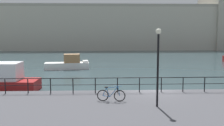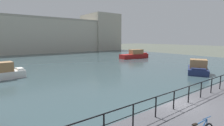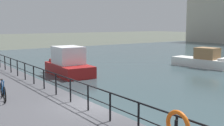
{
  "view_description": "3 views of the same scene",
  "coord_description": "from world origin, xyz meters",
  "px_view_note": "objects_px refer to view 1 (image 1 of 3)",
  "views": [
    {
      "loc": [
        -3.76,
        -19.84,
        5.44
      ],
      "look_at": [
        -2.75,
        3.76,
        2.57
      ],
      "focal_mm": 44.22,
      "sensor_mm": 36.0,
      "label": 1
    },
    {
      "loc": [
        -9.05,
        -5.75,
        4.91
      ],
      "look_at": [
        -0.88,
        5.11,
        2.93
      ],
      "focal_mm": 26.74,
      "sensor_mm": 36.0,
      "label": 2
    },
    {
      "loc": [
        10.2,
        -6.36,
        4.5
      ],
      "look_at": [
        -2.35,
        2.5,
        2.37
      ],
      "focal_mm": 45.26,
      "sensor_mm": 36.0,
      "label": 3
    }
  ],
  "objects_px": {
    "moored_blue_motorboat": "(6,80)",
    "parked_bicycle": "(111,95)",
    "moored_white_yacht": "(69,64)",
    "quay_lamp_post": "(158,57)",
    "harbor_building": "(135,27)"
  },
  "relations": [
    {
      "from": "harbor_building",
      "to": "moored_white_yacht",
      "type": "distance_m",
      "value": 42.73
    },
    {
      "from": "quay_lamp_post",
      "to": "harbor_building",
      "type": "bearing_deg",
      "value": 84.09
    },
    {
      "from": "moored_blue_motorboat",
      "to": "parked_bicycle",
      "type": "distance_m",
      "value": 12.04
    },
    {
      "from": "moored_blue_motorboat",
      "to": "quay_lamp_post",
      "type": "distance_m",
      "value": 15.14
    },
    {
      "from": "moored_blue_motorboat",
      "to": "parked_bicycle",
      "type": "xyz_separation_m",
      "value": [
        9.09,
        -7.88,
        0.39
      ]
    },
    {
      "from": "parked_bicycle",
      "to": "quay_lamp_post",
      "type": "relative_size",
      "value": 0.39
    },
    {
      "from": "harbor_building",
      "to": "quay_lamp_post",
      "type": "bearing_deg",
      "value": -95.91
    },
    {
      "from": "parked_bicycle",
      "to": "quay_lamp_post",
      "type": "xyz_separation_m",
      "value": [
        2.61,
        -1.28,
        2.49
      ]
    },
    {
      "from": "moored_white_yacht",
      "to": "quay_lamp_post",
      "type": "xyz_separation_m",
      "value": [
        7.68,
        -22.63,
        3.13
      ]
    },
    {
      "from": "moored_white_yacht",
      "to": "parked_bicycle",
      "type": "distance_m",
      "value": 21.95
    },
    {
      "from": "parked_bicycle",
      "to": "quay_lamp_post",
      "type": "distance_m",
      "value": 3.83
    },
    {
      "from": "harbor_building",
      "to": "quay_lamp_post",
      "type": "distance_m",
      "value": 62.97
    },
    {
      "from": "harbor_building",
      "to": "moored_blue_motorboat",
      "type": "bearing_deg",
      "value": -108.79
    },
    {
      "from": "harbor_building",
      "to": "moored_white_yacht",
      "type": "bearing_deg",
      "value": -109.5
    },
    {
      "from": "moored_blue_motorboat",
      "to": "parked_bicycle",
      "type": "relative_size",
      "value": 3.22
    }
  ]
}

